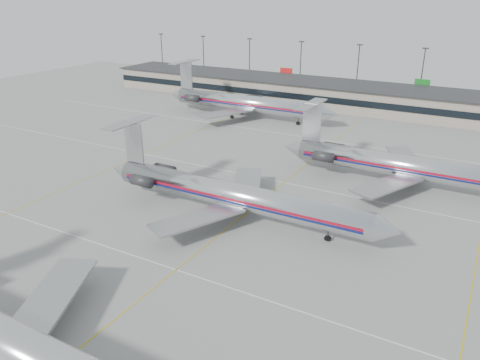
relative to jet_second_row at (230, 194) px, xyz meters
The scene contains 7 objects.
ground 25.21m from the jet_second_row, 86.50° to the right, with size 260.00×260.00×0.00m, color gray.
apron_markings 15.39m from the jet_second_row, 84.18° to the right, with size 160.00×0.15×0.02m, color silver.
terminal 73.06m from the jet_second_row, 88.81° to the left, with size 162.00×17.00×6.25m.
light_mast_row 87.23m from the jet_second_row, 89.00° to the left, with size 163.60×0.40×15.28m.
jet_second_row is the anchor object (origin of this frame).
jet_third_row 30.05m from the jet_second_row, 50.88° to the left, with size 43.82×26.95×11.98m.
jet_back_row 55.54m from the jet_second_row, 116.67° to the left, with size 46.89×28.84×12.82m.
Camera 1 is at (28.71, -26.38, 29.84)m, focal length 35.00 mm.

